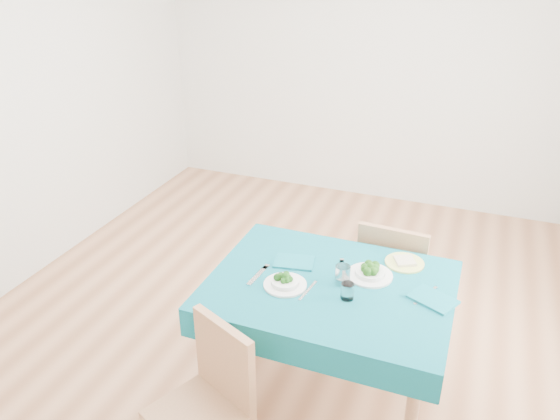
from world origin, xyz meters
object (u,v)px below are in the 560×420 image
(table, at_px, (327,342))
(bowl_far, at_px, (370,270))
(chair_near, at_px, (197,409))
(side_plate, at_px, (405,263))
(chair_far, at_px, (396,263))
(bowl_near, at_px, (285,280))

(table, relative_size, bowl_far, 5.11)
(chair_near, relative_size, side_plate, 4.42)
(chair_far, relative_size, bowl_far, 4.29)
(table, height_order, bowl_near, bowl_near)
(table, bearing_deg, bowl_far, 39.28)
(bowl_near, distance_m, bowl_far, 0.45)
(table, distance_m, chair_far, 0.76)
(side_plate, bearing_deg, chair_far, 103.32)
(bowl_far, bearing_deg, side_plate, 51.81)
(chair_near, bearing_deg, bowl_near, 99.32)
(table, distance_m, side_plate, 0.60)
(chair_far, xyz_separation_m, bowl_far, (-0.06, -0.57, 0.28))
(bowl_far, bearing_deg, chair_near, -121.97)
(table, height_order, bowl_far, bowl_far)
(bowl_near, xyz_separation_m, side_plate, (0.53, 0.43, -0.03))
(bowl_far, height_order, side_plate, bowl_far)
(chair_near, bearing_deg, table, 87.25)
(chair_far, bearing_deg, bowl_far, 87.64)
(bowl_near, bearing_deg, side_plate, 39.15)
(chair_far, xyz_separation_m, bowl_near, (-0.44, -0.82, 0.28))
(table, distance_m, chair_near, 0.84)
(table, bearing_deg, chair_far, 72.11)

